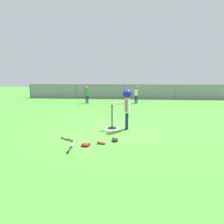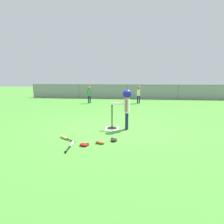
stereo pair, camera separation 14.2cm
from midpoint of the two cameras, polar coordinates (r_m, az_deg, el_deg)
ground_plane at (r=6.19m, az=1.24°, el=-5.10°), size 60.00×60.00×0.00m
home_plate at (r=6.23m, az=0.65°, el=-4.95°), size 0.44×0.44×0.01m
batting_tee at (r=6.20m, az=0.66°, el=-3.83°), size 0.32×0.32×0.77m
baseball_on_tee at (r=6.07m, az=0.67°, el=2.37°), size 0.07×0.07×0.07m
batter_child at (r=5.97m, az=5.18°, el=3.25°), size 0.65×0.36×1.28m
fielder_deep_right at (r=12.55m, az=-6.59°, el=5.88°), size 0.31×0.22×1.11m
fielder_deep_left at (r=12.53m, az=8.37°, el=5.94°), size 0.34×0.23×1.15m
spare_bat_silver at (r=4.73m, az=-11.48°, el=-9.77°), size 0.10×0.69×0.06m
spare_bat_wood at (r=5.29m, az=-13.15°, el=-7.70°), size 0.55×0.45×0.06m
glove_by_plate at (r=4.70m, az=-7.63°, el=-9.72°), size 0.27×0.24×0.07m
glove_near_bats at (r=5.00m, az=1.38°, el=-8.40°), size 0.20×0.25×0.07m
glove_tossed_aside at (r=4.83m, az=-2.64°, el=-9.10°), size 0.27×0.25×0.07m
outfield_fence at (r=15.38m, az=4.79°, el=6.30°), size 16.06×0.06×1.15m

